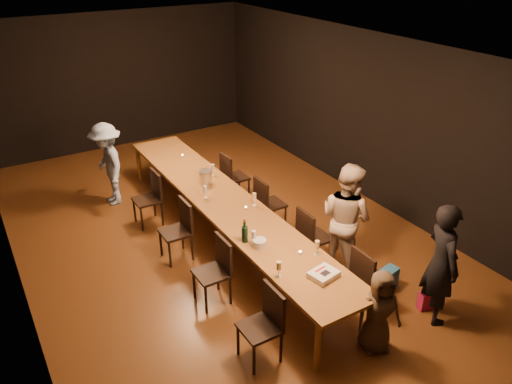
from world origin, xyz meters
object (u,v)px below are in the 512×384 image
table (225,203)px  woman_birthday (441,264)px  chair_left_1 (211,273)px  chair_right_0 (372,279)px  chair_right_1 (315,237)px  chair_left_3 (147,199)px  chair_left_2 (175,231)px  man_blue (108,164)px  birthday_cake (324,274)px  ice_bucket (205,177)px  chair_right_2 (271,203)px  chair_right_3 (235,177)px  woman_tan (346,218)px  child (379,312)px  chair_left_0 (259,327)px  champagne_bottle (245,230)px  plate_stack (259,243)px

table → woman_birthday: bearing=-63.8°
chair_left_1 → chair_right_0: bearing=-125.2°
chair_right_1 → chair_right_0: bearing=-0.0°
chair_left_3 → chair_right_0: bearing=-154.7°
chair_left_2 → man_blue: 2.30m
woman_birthday → birthday_cake: bearing=85.6°
ice_bucket → birthday_cake: bearing=-88.4°
chair_right_2 → chair_right_3: size_ratio=1.00×
chair_right_2 → chair_left_3: (-1.70, 1.20, 0.00)m
chair_left_1 → woman_tan: size_ratio=0.56×
chair_left_3 → woman_birthday: size_ratio=0.57×
woman_birthday → birthday_cake: woman_birthday is taller
table → chair_right_0: chair_right_0 is taller
chair_left_3 → man_blue: (-0.30, 1.07, 0.30)m
woman_birthday → woman_tan: (-0.29, 1.44, 0.02)m
chair_left_3 → child: 4.36m
chair_right_2 → chair_left_1: bearing=-54.8°
man_blue → chair_left_3: bearing=16.6°
chair_left_0 → champagne_bottle: 1.43m
chair_left_3 → ice_bucket: ice_bucket is taller
chair_right_2 → chair_left_0: bearing=-35.3°
chair_left_3 → plate_stack: 2.67m
chair_left_2 → chair_right_0: bearing=-144.7°
birthday_cake → champagne_bottle: bearing=99.1°
chair_left_2 → chair_left_3: (0.00, 1.20, 0.00)m
chair_right_2 → chair_right_1: bearing=-0.0°
chair_left_1 → chair_left_3: (0.00, 2.40, 0.00)m
man_blue → woman_birthday: bearing=27.4°
birthday_cake → plate_stack: size_ratio=1.98×
chair_left_0 → chair_left_3: same height
chair_right_3 → woman_tan: 2.74m
chair_right_0 → chair_right_1: same height
chair_right_3 → ice_bucket: bearing=-58.7°
chair_right_3 → birthday_cake: bearing=-12.0°
chair_left_3 → birthday_cake: (0.95, -3.53, 0.32)m
chair_right_3 → chair_left_2: 2.08m
chair_right_1 → chair_left_2: bearing=-125.2°
champagne_bottle → chair_left_2: bearing=114.7°
chair_right_0 → child: 0.72m
chair_left_3 → birthday_cake: 3.67m
champagne_bottle → chair_left_3: bearing=102.7°
table → chair_right_2: bearing=0.0°
woman_birthday → woman_tan: 1.47m
woman_birthday → ice_bucket: (-1.43, 3.63, 0.05)m
man_blue → plate_stack: 3.75m
chair_right_3 → man_blue: bearing=-118.0°
chair_left_0 → man_blue: man_blue is taller
chair_left_3 → woman_birthday: bearing=-151.0°
chair_right_1 → chair_right_2: 1.20m
child → ice_bucket: size_ratio=4.59×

